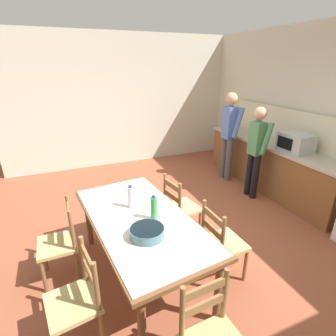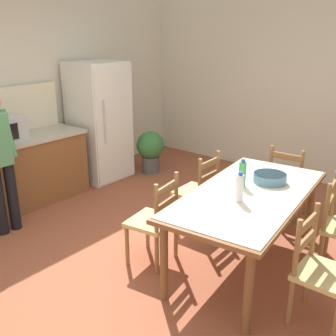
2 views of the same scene
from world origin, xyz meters
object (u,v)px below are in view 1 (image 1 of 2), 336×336
(chair_side_far_left, at_px, (180,208))
(person_at_sink, at_px, (229,132))
(bottle_off_centre, at_px, (154,208))
(chair_side_near_left, at_px, (61,243))
(bottle_near_centre, at_px, (131,197))
(serving_bowl, at_px, (147,232))
(dining_table, at_px, (140,223))
(person_at_counter, at_px, (256,148))
(chair_side_near_right, at_px, (77,301))
(microwave, at_px, (296,143))
(chair_side_far_right, at_px, (222,243))

(chair_side_far_left, relative_size, person_at_sink, 0.52)
(bottle_off_centre, xyz_separation_m, chair_side_near_left, (-0.42, -0.94, -0.45))
(bottle_near_centre, xyz_separation_m, serving_bowl, (0.58, -0.01, -0.07))
(dining_table, height_order, bottle_off_centre, bottle_off_centre)
(person_at_counter, bearing_deg, chair_side_near_right, -152.73)
(chair_side_far_left, xyz_separation_m, person_at_sink, (-1.42, 1.73, 0.55))
(microwave, distance_m, chair_side_far_right, 2.47)
(chair_side_near_right, bearing_deg, serving_bowl, 95.50)
(chair_side_far_left, bearing_deg, bottle_near_centre, 101.31)
(microwave, height_order, serving_bowl, microwave)
(chair_side_near_left, bearing_deg, microwave, 95.81)
(chair_side_near_left, bearing_deg, chair_side_near_right, 5.70)
(person_at_sink, bearing_deg, chair_side_far_right, -125.65)
(serving_bowl, distance_m, chair_side_near_right, 0.80)
(microwave, height_order, dining_table, microwave)
(chair_side_near_left, bearing_deg, person_at_counter, 102.63)
(dining_table, height_order, person_at_sink, person_at_sink)
(bottle_off_centre, height_order, chair_side_near_right, bottle_off_centre)
(chair_side_near_right, height_order, chair_side_far_left, same)
(microwave, xyz_separation_m, bottle_near_centre, (0.53, -2.96, -0.14))
(chair_side_near_right, relative_size, person_at_sink, 0.52)
(serving_bowl, distance_m, chair_side_far_right, 0.92)
(person_at_sink, bearing_deg, person_at_counter, -91.43)
(bottle_near_centre, xyz_separation_m, chair_side_far_left, (-0.27, 0.74, -0.45))
(microwave, xyz_separation_m, person_at_sink, (-1.17, -0.50, -0.05))
(microwave, height_order, person_at_sink, person_at_sink)
(dining_table, bearing_deg, bottle_near_centre, -173.67)
(microwave, relative_size, chair_side_near_right, 0.55)
(serving_bowl, xyz_separation_m, person_at_counter, (-1.44, 2.45, 0.08))
(person_at_sink, height_order, person_at_counter, person_at_sink)
(chair_side_far_left, bearing_deg, person_at_counter, -79.92)
(bottle_near_centre, relative_size, person_at_counter, 0.17)
(bottle_off_centre, distance_m, person_at_counter, 2.58)
(chair_side_near_left, xyz_separation_m, person_at_counter, (-0.76, 3.23, 0.46))
(chair_side_near_right, relative_size, chair_side_far_right, 1.00)
(chair_side_far_right, bearing_deg, microwave, -64.06)
(bottle_near_centre, bearing_deg, serving_bowl, -0.68)
(bottle_near_centre, bearing_deg, chair_side_far_left, 110.31)
(chair_side_near_right, xyz_separation_m, person_at_counter, (-1.61, 3.13, 0.46))
(chair_side_near_left, bearing_deg, person_at_sink, 115.49)
(serving_bowl, height_order, person_at_sink, person_at_sink)
(bottle_off_centre, bearing_deg, chair_side_far_left, 135.48)
(chair_side_near_right, height_order, chair_side_near_left, same)
(chair_side_far_right, height_order, person_at_counter, person_at_counter)
(chair_side_far_left, height_order, chair_side_far_right, same)
(bottle_near_centre, height_order, person_at_counter, person_at_counter)
(bottle_near_centre, xyz_separation_m, chair_side_near_right, (0.75, -0.69, -0.45))
(chair_side_near_right, bearing_deg, dining_table, 117.13)
(bottle_near_centre, bearing_deg, microwave, 100.07)
(bottle_near_centre, bearing_deg, dining_table, 6.33)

